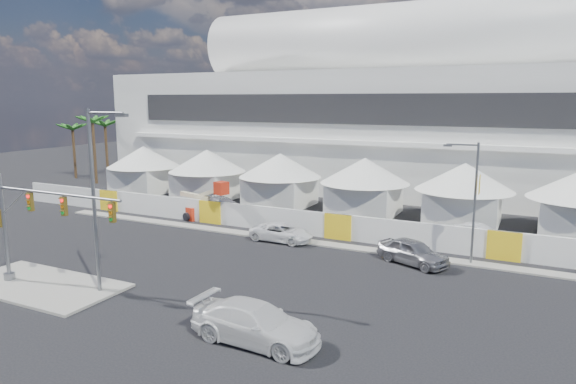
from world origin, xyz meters
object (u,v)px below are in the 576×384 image
at_px(pickup_near, 256,323).
at_px(boom_lift, 193,207).
at_px(lot_car_a, 478,233).
at_px(streetlight_median, 97,189).
at_px(streetlight_curb, 472,195).
at_px(sedan_silver, 413,252).
at_px(pickup_curb, 282,233).
at_px(lot_car_c, 223,206).
at_px(traffic_mast, 29,224).

height_order(pickup_near, boom_lift, boom_lift).
bearing_deg(lot_car_a, streetlight_median, 152.00).
bearing_deg(streetlight_curb, sedan_silver, -153.33).
distance_m(sedan_silver, streetlight_curb, 5.36).
xyz_separation_m(pickup_near, lot_car_a, (7.10, 21.92, -0.20)).
bearing_deg(streetlight_median, pickup_near, -6.87).
bearing_deg(pickup_curb, streetlight_curb, -86.88).
distance_m(sedan_silver, lot_car_c, 21.13).
distance_m(pickup_curb, lot_car_c, 11.29).
height_order(lot_car_c, streetlight_median, streetlight_median).
relative_size(lot_car_a, streetlight_curb, 0.51).
bearing_deg(traffic_mast, lot_car_c, 92.88).
bearing_deg(traffic_mast, streetlight_median, 14.01).
relative_size(pickup_near, streetlight_median, 0.60).
bearing_deg(lot_car_c, sedan_silver, -86.42).
bearing_deg(streetlight_median, lot_car_c, 104.83).
relative_size(lot_car_a, lot_car_c, 0.77).
bearing_deg(sedan_silver, pickup_curb, 107.26).
height_order(lot_car_c, boom_lift, boom_lift).
bearing_deg(lot_car_c, boom_lift, 174.59).
xyz_separation_m(pickup_near, boom_lift, (-17.49, 18.96, 0.15)).
distance_m(streetlight_curb, boom_lift, 25.07).
relative_size(sedan_silver, lot_car_c, 0.92).
bearing_deg(streetlight_curb, pickup_near, -114.07).
bearing_deg(pickup_curb, streetlight_median, 164.89).
xyz_separation_m(pickup_near, lot_car_c, (-16.01, 21.61, -0.11)).
relative_size(pickup_near, lot_car_a, 1.47).
bearing_deg(streetlight_median, boom_lift, 111.23).
distance_m(streetlight_median, boom_lift, 19.60).
bearing_deg(streetlight_curb, boom_lift, 173.05).
distance_m(pickup_near, boom_lift, 25.79).
height_order(traffic_mast, boom_lift, traffic_mast).
bearing_deg(boom_lift, traffic_mast, -64.47).
relative_size(pickup_curb, lot_car_a, 1.18).
distance_m(sedan_silver, pickup_near, 14.79).
distance_m(lot_car_a, streetlight_curb, 7.19).
xyz_separation_m(sedan_silver, streetlight_curb, (3.31, 1.66, 3.86)).
xyz_separation_m(sedan_silver, traffic_mast, (-18.75, -14.08, 2.96)).
bearing_deg(pickup_curb, lot_car_c, 57.86).
bearing_deg(streetlight_median, pickup_curb, 73.93).
bearing_deg(boom_lift, sedan_silver, 5.41).
bearing_deg(sedan_silver, pickup_near, -171.37).
distance_m(lot_car_c, traffic_mast, 21.64).
xyz_separation_m(lot_car_a, traffic_mast, (-22.04, -21.71, 3.12)).
relative_size(lot_car_c, traffic_mast, 0.56).
height_order(lot_car_a, streetlight_median, streetlight_median).
relative_size(lot_car_c, streetlight_curb, 0.67).
bearing_deg(lot_car_a, lot_car_c, 103.44).
height_order(sedan_silver, pickup_curb, sedan_silver).
height_order(streetlight_curb, boom_lift, streetlight_curb).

